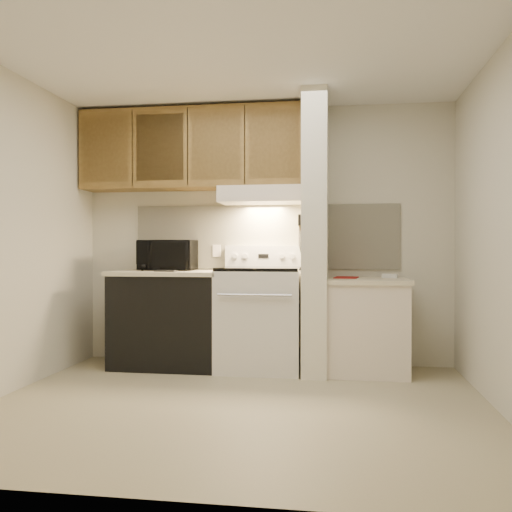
# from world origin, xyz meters

# --- Properties ---
(floor) EXTENTS (3.60, 3.60, 0.00)m
(floor) POSITION_xyz_m (0.00, 0.00, 0.00)
(floor) COLOR tan
(floor) RESTS_ON ground
(ceiling) EXTENTS (3.60, 3.60, 0.00)m
(ceiling) POSITION_xyz_m (0.00, 0.00, 2.50)
(ceiling) COLOR white
(ceiling) RESTS_ON wall_back
(wall_back) EXTENTS (3.60, 2.50, 0.02)m
(wall_back) POSITION_xyz_m (0.00, 1.50, 1.25)
(wall_back) COLOR beige
(wall_back) RESTS_ON floor
(wall_left) EXTENTS (0.02, 3.00, 2.50)m
(wall_left) POSITION_xyz_m (-1.80, 0.00, 1.25)
(wall_left) COLOR beige
(wall_left) RESTS_ON floor
(wall_right) EXTENTS (0.02, 3.00, 2.50)m
(wall_right) POSITION_xyz_m (1.80, 0.00, 1.25)
(wall_right) COLOR beige
(wall_right) RESTS_ON floor
(backsplash) EXTENTS (2.60, 0.02, 0.63)m
(backsplash) POSITION_xyz_m (0.00, 1.49, 1.24)
(backsplash) COLOR beige
(backsplash) RESTS_ON wall_back
(range_body) EXTENTS (0.76, 0.65, 0.92)m
(range_body) POSITION_xyz_m (0.00, 1.16, 0.46)
(range_body) COLOR silver
(range_body) RESTS_ON floor
(oven_window) EXTENTS (0.50, 0.01, 0.30)m
(oven_window) POSITION_xyz_m (0.00, 0.84, 0.50)
(oven_window) COLOR black
(oven_window) RESTS_ON range_body
(oven_handle) EXTENTS (0.65, 0.02, 0.02)m
(oven_handle) POSITION_xyz_m (0.00, 0.80, 0.72)
(oven_handle) COLOR silver
(oven_handle) RESTS_ON range_body
(cooktop) EXTENTS (0.74, 0.64, 0.03)m
(cooktop) POSITION_xyz_m (0.00, 1.16, 0.94)
(cooktop) COLOR black
(cooktop) RESTS_ON range_body
(range_backguard) EXTENTS (0.76, 0.08, 0.20)m
(range_backguard) POSITION_xyz_m (0.00, 1.44, 1.05)
(range_backguard) COLOR silver
(range_backguard) RESTS_ON range_body
(range_display) EXTENTS (0.10, 0.01, 0.04)m
(range_display) POSITION_xyz_m (0.00, 1.40, 1.05)
(range_display) COLOR black
(range_display) RESTS_ON range_backguard
(range_knob_left_outer) EXTENTS (0.05, 0.02, 0.05)m
(range_knob_left_outer) POSITION_xyz_m (-0.28, 1.40, 1.05)
(range_knob_left_outer) COLOR silver
(range_knob_left_outer) RESTS_ON range_backguard
(range_knob_left_inner) EXTENTS (0.05, 0.02, 0.05)m
(range_knob_left_inner) POSITION_xyz_m (-0.18, 1.40, 1.05)
(range_knob_left_inner) COLOR silver
(range_knob_left_inner) RESTS_ON range_backguard
(range_knob_right_inner) EXTENTS (0.05, 0.02, 0.05)m
(range_knob_right_inner) POSITION_xyz_m (0.18, 1.40, 1.05)
(range_knob_right_inner) COLOR silver
(range_knob_right_inner) RESTS_ON range_backguard
(range_knob_right_outer) EXTENTS (0.05, 0.02, 0.05)m
(range_knob_right_outer) POSITION_xyz_m (0.28, 1.40, 1.05)
(range_knob_right_outer) COLOR silver
(range_knob_right_outer) RESTS_ON range_backguard
(dishwasher_front) EXTENTS (1.00, 0.63, 0.87)m
(dishwasher_front) POSITION_xyz_m (-0.88, 1.17, 0.43)
(dishwasher_front) COLOR black
(dishwasher_front) RESTS_ON floor
(left_countertop) EXTENTS (1.04, 0.67, 0.04)m
(left_countertop) POSITION_xyz_m (-0.88, 1.17, 0.89)
(left_countertop) COLOR beige
(left_countertop) RESTS_ON dishwasher_front
(spoon_rest) EXTENTS (0.22, 0.11, 0.01)m
(spoon_rest) POSITION_xyz_m (-0.84, 0.97, 0.92)
(spoon_rest) COLOR black
(spoon_rest) RESTS_ON left_countertop
(teal_jar) EXTENTS (0.11, 0.11, 0.11)m
(teal_jar) POSITION_xyz_m (-1.08, 1.39, 0.97)
(teal_jar) COLOR #1E615E
(teal_jar) RESTS_ON left_countertop
(outlet) EXTENTS (0.08, 0.01, 0.12)m
(outlet) POSITION_xyz_m (-0.48, 1.48, 1.10)
(outlet) COLOR silver
(outlet) RESTS_ON backsplash
(microwave) EXTENTS (0.54, 0.38, 0.29)m
(microwave) POSITION_xyz_m (-0.93, 1.31, 1.06)
(microwave) COLOR black
(microwave) RESTS_ON left_countertop
(partition_pillar) EXTENTS (0.22, 0.70, 2.50)m
(partition_pillar) POSITION_xyz_m (0.51, 1.15, 1.25)
(partition_pillar) COLOR white
(partition_pillar) RESTS_ON floor
(pillar_trim) EXTENTS (0.01, 0.70, 0.04)m
(pillar_trim) POSITION_xyz_m (0.39, 1.15, 1.30)
(pillar_trim) COLOR olive
(pillar_trim) RESTS_ON partition_pillar
(knife_strip) EXTENTS (0.02, 0.42, 0.04)m
(knife_strip) POSITION_xyz_m (0.39, 1.10, 1.32)
(knife_strip) COLOR black
(knife_strip) RESTS_ON partition_pillar
(knife_blade_a) EXTENTS (0.01, 0.03, 0.16)m
(knife_blade_a) POSITION_xyz_m (0.38, 0.95, 1.22)
(knife_blade_a) COLOR silver
(knife_blade_a) RESTS_ON knife_strip
(knife_handle_a) EXTENTS (0.02, 0.02, 0.10)m
(knife_handle_a) POSITION_xyz_m (0.38, 0.94, 1.37)
(knife_handle_a) COLOR black
(knife_handle_a) RESTS_ON knife_strip
(knife_blade_b) EXTENTS (0.01, 0.04, 0.18)m
(knife_blade_b) POSITION_xyz_m (0.38, 1.02, 1.21)
(knife_blade_b) COLOR silver
(knife_blade_b) RESTS_ON knife_strip
(knife_handle_b) EXTENTS (0.02, 0.02, 0.10)m
(knife_handle_b) POSITION_xyz_m (0.38, 1.03, 1.37)
(knife_handle_b) COLOR black
(knife_handle_b) RESTS_ON knife_strip
(knife_blade_c) EXTENTS (0.01, 0.04, 0.20)m
(knife_blade_c) POSITION_xyz_m (0.38, 1.11, 1.20)
(knife_blade_c) COLOR silver
(knife_blade_c) RESTS_ON knife_strip
(knife_handle_c) EXTENTS (0.02, 0.02, 0.10)m
(knife_handle_c) POSITION_xyz_m (0.38, 1.09, 1.37)
(knife_handle_c) COLOR black
(knife_handle_c) RESTS_ON knife_strip
(knife_blade_d) EXTENTS (0.01, 0.04, 0.16)m
(knife_blade_d) POSITION_xyz_m (0.38, 1.17, 1.22)
(knife_blade_d) COLOR silver
(knife_blade_d) RESTS_ON knife_strip
(knife_handle_d) EXTENTS (0.02, 0.02, 0.10)m
(knife_handle_d) POSITION_xyz_m (0.38, 1.18, 1.37)
(knife_handle_d) COLOR black
(knife_handle_d) RESTS_ON knife_strip
(knife_blade_e) EXTENTS (0.01, 0.04, 0.18)m
(knife_blade_e) POSITION_xyz_m (0.38, 1.25, 1.21)
(knife_blade_e) COLOR silver
(knife_blade_e) RESTS_ON knife_strip
(knife_handle_e) EXTENTS (0.02, 0.02, 0.10)m
(knife_handle_e) POSITION_xyz_m (0.38, 1.25, 1.37)
(knife_handle_e) COLOR black
(knife_handle_e) RESTS_ON knife_strip
(oven_mitt) EXTENTS (0.03, 0.11, 0.27)m
(oven_mitt) POSITION_xyz_m (0.38, 1.32, 1.22)
(oven_mitt) COLOR gray
(oven_mitt) RESTS_ON partition_pillar
(right_cab_base) EXTENTS (0.70, 0.60, 0.81)m
(right_cab_base) POSITION_xyz_m (0.97, 1.15, 0.40)
(right_cab_base) COLOR silver
(right_cab_base) RESTS_ON floor
(right_countertop) EXTENTS (0.74, 0.64, 0.04)m
(right_countertop) POSITION_xyz_m (0.97, 1.15, 0.83)
(right_countertop) COLOR beige
(right_countertop) RESTS_ON right_cab_base
(red_folder) EXTENTS (0.24, 0.30, 0.01)m
(red_folder) POSITION_xyz_m (0.79, 1.25, 0.85)
(red_folder) COLOR maroon
(red_folder) RESTS_ON right_countertop
(white_box) EXTENTS (0.15, 0.12, 0.04)m
(white_box) POSITION_xyz_m (1.19, 1.33, 0.87)
(white_box) COLOR white
(white_box) RESTS_ON right_countertop
(range_hood) EXTENTS (0.78, 0.44, 0.15)m
(range_hood) POSITION_xyz_m (0.00, 1.28, 1.62)
(range_hood) COLOR silver
(range_hood) RESTS_ON upper_cabinets
(hood_lip) EXTENTS (0.78, 0.04, 0.06)m
(hood_lip) POSITION_xyz_m (0.00, 1.07, 1.58)
(hood_lip) COLOR silver
(hood_lip) RESTS_ON range_hood
(upper_cabinets) EXTENTS (2.18, 0.33, 0.77)m
(upper_cabinets) POSITION_xyz_m (-0.69, 1.32, 2.08)
(upper_cabinets) COLOR olive
(upper_cabinets) RESTS_ON wall_back
(cab_door_a) EXTENTS (0.46, 0.01, 0.63)m
(cab_door_a) POSITION_xyz_m (-1.51, 1.17, 2.08)
(cab_door_a) COLOR olive
(cab_door_a) RESTS_ON upper_cabinets
(cab_gap_a) EXTENTS (0.01, 0.01, 0.73)m
(cab_gap_a) POSITION_xyz_m (-1.23, 1.16, 2.08)
(cab_gap_a) COLOR black
(cab_gap_a) RESTS_ON upper_cabinets
(cab_door_b) EXTENTS (0.46, 0.01, 0.63)m
(cab_door_b) POSITION_xyz_m (-0.96, 1.17, 2.08)
(cab_door_b) COLOR olive
(cab_door_b) RESTS_ON upper_cabinets
(cab_gap_b) EXTENTS (0.01, 0.01, 0.73)m
(cab_gap_b) POSITION_xyz_m (-0.69, 1.16, 2.08)
(cab_gap_b) COLOR black
(cab_gap_b) RESTS_ON upper_cabinets
(cab_door_c) EXTENTS (0.46, 0.01, 0.63)m
(cab_door_c) POSITION_xyz_m (-0.42, 1.17, 2.08)
(cab_door_c) COLOR olive
(cab_door_c) RESTS_ON upper_cabinets
(cab_gap_c) EXTENTS (0.01, 0.01, 0.73)m
(cab_gap_c) POSITION_xyz_m (-0.14, 1.16, 2.08)
(cab_gap_c) COLOR black
(cab_gap_c) RESTS_ON upper_cabinets
(cab_door_d) EXTENTS (0.46, 0.01, 0.63)m
(cab_door_d) POSITION_xyz_m (0.13, 1.17, 2.08)
(cab_door_d) COLOR olive
(cab_door_d) RESTS_ON upper_cabinets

